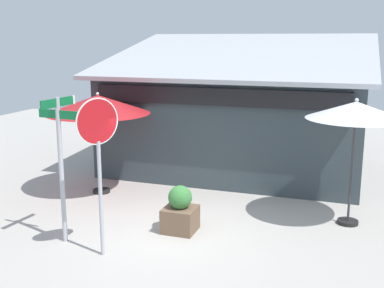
{
  "coord_description": "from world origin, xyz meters",
  "views": [
    {
      "loc": [
        3.41,
        -8.62,
        3.88
      ],
      "look_at": [
        0.02,
        1.2,
        1.6
      ],
      "focal_mm": 44.87,
      "sensor_mm": 36.0,
      "label": 1
    }
  ],
  "objects_px": {
    "street_sign_post": "(61,154)",
    "patio_umbrella_ivory_center": "(356,112)",
    "sidewalk_planter": "(180,212)",
    "stop_sign": "(98,146)",
    "patio_umbrella_crimson_left": "(98,105)"
  },
  "relations": [
    {
      "from": "patio_umbrella_ivory_center",
      "to": "sidewalk_planter",
      "type": "distance_m",
      "value": 4.13
    },
    {
      "from": "street_sign_post",
      "to": "patio_umbrella_crimson_left",
      "type": "bearing_deg",
      "value": 106.32
    },
    {
      "from": "patio_umbrella_crimson_left",
      "to": "patio_umbrella_ivory_center",
      "type": "distance_m",
      "value": 6.08
    },
    {
      "from": "patio_umbrella_crimson_left",
      "to": "sidewalk_planter",
      "type": "distance_m",
      "value": 3.79
    },
    {
      "from": "stop_sign",
      "to": "patio_umbrella_crimson_left",
      "type": "height_order",
      "value": "stop_sign"
    },
    {
      "from": "street_sign_post",
      "to": "sidewalk_planter",
      "type": "relative_size",
      "value": 2.91
    },
    {
      "from": "street_sign_post",
      "to": "stop_sign",
      "type": "bearing_deg",
      "value": -17.11
    },
    {
      "from": "stop_sign",
      "to": "sidewalk_planter",
      "type": "relative_size",
      "value": 2.98
    },
    {
      "from": "patio_umbrella_ivory_center",
      "to": "street_sign_post",
      "type": "bearing_deg",
      "value": -152.29
    },
    {
      "from": "street_sign_post",
      "to": "patio_umbrella_ivory_center",
      "type": "xyz_separation_m",
      "value": [
        5.22,
        2.74,
        0.68
      ]
    },
    {
      "from": "street_sign_post",
      "to": "patio_umbrella_ivory_center",
      "type": "distance_m",
      "value": 5.94
    },
    {
      "from": "sidewalk_planter",
      "to": "street_sign_post",
      "type": "bearing_deg",
      "value": -148.48
    },
    {
      "from": "street_sign_post",
      "to": "patio_umbrella_ivory_center",
      "type": "relative_size",
      "value": 1.05
    },
    {
      "from": "stop_sign",
      "to": "sidewalk_planter",
      "type": "bearing_deg",
      "value": 57.65
    },
    {
      "from": "street_sign_post",
      "to": "sidewalk_planter",
      "type": "xyz_separation_m",
      "value": [
        1.96,
        1.2,
        -1.33
      ]
    }
  ]
}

